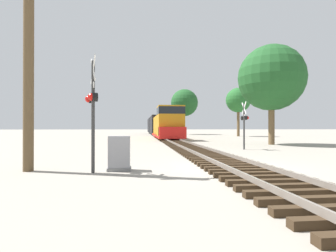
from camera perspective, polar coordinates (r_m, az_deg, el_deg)
The scene contains 10 objects.
ground_plane at distance 10.87m, azimuth 13.52°, elevation -8.67°, with size 400.00×400.00×0.00m, color gray.
rail_track_bed at distance 10.85m, azimuth 13.52°, elevation -7.96°, with size 2.60×160.00×0.31m.
freight_train at distance 53.72m, azimuth -2.22°, elevation 0.10°, with size 3.09×49.78×4.15m.
crossing_signal_near at distance 9.50m, azimuth -16.15°, elevation 4.63°, with size 0.58×1.00×4.07m.
crossing_signal_far at distance 19.54m, azimuth 16.29°, elevation 1.14°, with size 0.38×1.01×3.42m.
relay_cabinet at distance 9.81m, azimuth -10.55°, elevation -5.91°, with size 0.85×0.58×1.27m.
utility_pole at distance 11.19m, azimuth -28.07°, elevation 16.48°, with size 1.80×0.36×9.44m.
tree_far_right at distance 26.33m, azimuth 21.57°, elevation 9.68°, with size 6.05×6.05×9.19m.
tree_mid_background at distance 48.34m, azimuth 15.04°, elevation 5.41°, with size 4.38×4.38×8.64m.
tree_deep_background at distance 60.06m, azimuth 3.59°, elevation 5.07°, with size 6.17×6.17×10.32m.
Camera 1 is at (-3.60, -10.14, 1.58)m, focal length 28.00 mm.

